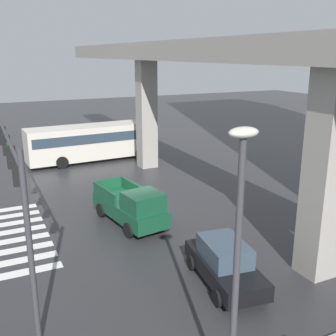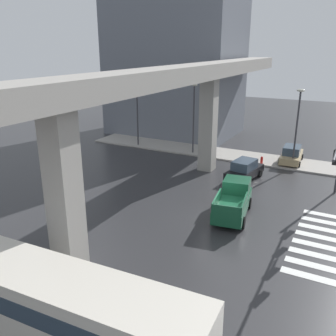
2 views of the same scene
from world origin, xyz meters
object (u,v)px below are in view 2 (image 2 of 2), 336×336
sedan_tan (292,155)px  street_lamp_far_north (137,106)px  city_bus (69,308)px  sedan_black (244,170)px  street_lamp_mid_block (194,111)px  fire_hydrant (262,161)px  street_lamp_near_corner (297,120)px  pickup_truck (234,200)px

sedan_tan → street_lamp_far_north: street_lamp_far_north is taller
city_bus → sedan_black: bearing=-1.3°
street_lamp_mid_block → fire_hydrant: (-0.40, -7.34, -4.13)m
sedan_tan → street_lamp_far_north: bearing=95.2°
street_lamp_near_corner → fire_hydrant: size_ratio=8.52×
city_bus → fire_hydrant: 25.33m
city_bus → sedan_black: size_ratio=2.42×
city_bus → street_lamp_far_north: street_lamp_far_north is taller
pickup_truck → city_bus: city_bus is taller
fire_hydrant → sedan_tan: bearing=-51.2°
sedan_tan → street_lamp_mid_block: street_lamp_mid_block is taller
sedan_black → sedan_tan: bearing=-22.5°
sedan_tan → street_lamp_far_north: 16.98m
pickup_truck → fire_hydrant: size_ratio=6.27×
city_bus → street_lamp_mid_block: (25.69, 6.54, 2.83)m
city_bus → fire_hydrant: (25.29, -0.80, -1.29)m
street_lamp_mid_block → sedan_tan: bearing=-81.1°
sedan_tan → sedan_black: same height
pickup_truck → street_lamp_far_north: (11.84, 15.08, 3.57)m
pickup_truck → city_bus: bearing=172.8°
city_bus → street_lamp_near_corner: (25.69, -3.56, 2.83)m
sedan_black → street_lamp_near_corner: 6.97m
sedan_tan → fire_hydrant: (-1.91, 2.38, -0.42)m
pickup_truck → fire_hydrant: pickup_truck is taller
sedan_black → street_lamp_near_corner: street_lamp_near_corner is taller
street_lamp_mid_block → fire_hydrant: street_lamp_mid_block is taller
sedan_black → fire_hydrant: sedan_black is taller
pickup_truck → street_lamp_near_corner: 12.50m
city_bus → sedan_tan: size_ratio=2.49×
fire_hydrant → sedan_black: bearing=175.9°
pickup_truck → city_bus: 13.97m
pickup_truck → sedan_black: 6.94m
city_bus → sedan_tan: (27.20, -3.17, -0.87)m
pickup_truck → street_lamp_far_north: street_lamp_far_north is taller
street_lamp_mid_block → street_lamp_far_north: 6.79m
city_bus → street_lamp_mid_block: street_lamp_mid_block is taller
street_lamp_mid_block → fire_hydrant: bearing=-93.1°
sedan_tan → street_lamp_near_corner: bearing=-165.6°
pickup_truck → sedan_black: bearing=10.6°
pickup_truck → sedan_black: size_ratio=1.18×
sedan_tan → street_lamp_near_corner: street_lamp_near_corner is taller
sedan_black → fire_hydrant: (4.62, -0.33, -0.42)m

